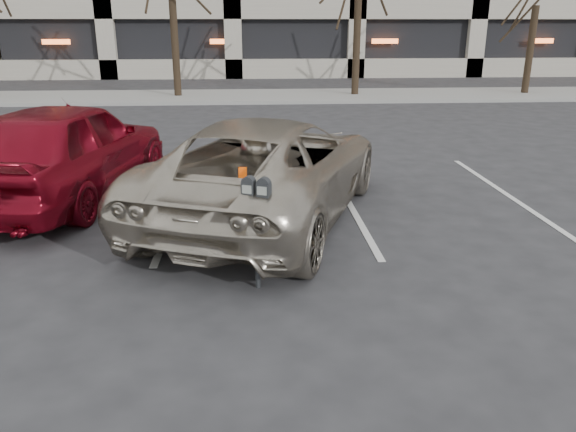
# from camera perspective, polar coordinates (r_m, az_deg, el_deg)

# --- Properties ---
(ground) EXTENTS (140.00, 140.00, 0.00)m
(ground) POSITION_cam_1_polar(r_m,az_deg,el_deg) (7.15, -2.03, -4.06)
(ground) COLOR #28282B
(ground) RESTS_ON ground
(sidewalk) EXTENTS (80.00, 4.00, 0.12)m
(sidewalk) POSITION_cam_1_polar(r_m,az_deg,el_deg) (22.74, -3.40, 12.05)
(sidewalk) COLOR gray
(sidewalk) RESTS_ON ground
(stall_lines) EXTENTS (16.90, 5.20, 0.00)m
(stall_lines) POSITION_cam_1_polar(r_m,az_deg,el_deg) (9.39, -11.08, 1.32)
(stall_lines) COLOR silver
(stall_lines) RESTS_ON ground
(parking_meter) EXTENTS (0.34, 0.23, 1.25)m
(parking_meter) POSITION_cam_1_polar(r_m,az_deg,el_deg) (5.98, -3.21, 1.03)
(parking_meter) COLOR black
(parking_meter) RESTS_ON ground
(suv_silver) EXTENTS (4.29, 5.99, 1.52)m
(suv_silver) POSITION_cam_1_polar(r_m,az_deg,el_deg) (8.39, -2.07, 4.89)
(suv_silver) COLOR #BEB4A2
(suv_silver) RESTS_ON ground
(car_red) EXTENTS (2.80, 5.16, 1.67)m
(car_red) POSITION_cam_1_polar(r_m,az_deg,el_deg) (10.00, -21.60, 6.32)
(car_red) COLOR maroon
(car_red) RESTS_ON ground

